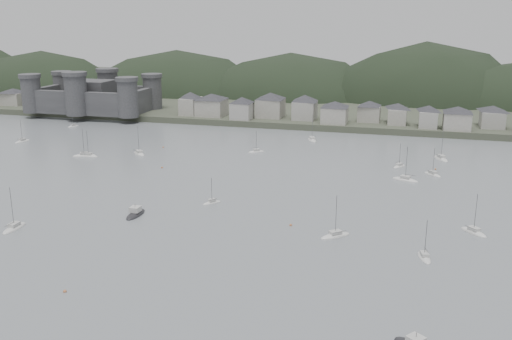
% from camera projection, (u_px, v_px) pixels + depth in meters
% --- Properties ---
extents(ground, '(900.00, 900.00, 0.00)m').
position_uv_depth(ground, '(150.00, 300.00, 108.25)').
color(ground, slate).
rests_on(ground, ground).
extents(far_shore_land, '(900.00, 250.00, 3.00)m').
position_uv_depth(far_shore_land, '(344.00, 94.00, 381.91)').
color(far_shore_land, '#383D2D').
rests_on(far_shore_land, ground).
extents(forested_ridge, '(851.55, 103.94, 102.57)m').
position_uv_depth(forested_ridge, '(346.00, 119.00, 360.23)').
color(forested_ridge, black).
rests_on(forested_ridge, ground).
extents(castle, '(66.00, 43.00, 20.00)m').
position_uv_depth(castle, '(93.00, 96.00, 303.69)').
color(castle, '#38383B').
rests_on(castle, far_shore_land).
extents(waterfront_town, '(451.48, 28.46, 12.92)m').
position_uv_depth(waterfront_town, '(424.00, 113.00, 263.11)').
color(waterfront_town, gray).
rests_on(waterfront_town, far_shore_land).
extents(sailboat_lead, '(5.24, 6.88, 9.22)m').
position_uv_depth(sailboat_lead, '(399.00, 166.00, 203.30)').
color(sailboat_lead, silver).
rests_on(sailboat_lead, ground).
extents(moored_fleet, '(212.74, 177.89, 13.24)m').
position_uv_depth(moored_fleet, '(232.00, 188.00, 177.48)').
color(moored_fleet, silver).
rests_on(moored_fleet, ground).
extents(motor_launch_far, '(3.43, 9.20, 4.16)m').
position_uv_depth(motor_launch_far, '(136.00, 214.00, 154.10)').
color(motor_launch_far, black).
rests_on(motor_launch_far, ground).
extents(mooring_buoys, '(173.66, 139.76, 0.70)m').
position_uv_depth(mooring_buoys, '(241.00, 209.00, 158.84)').
color(mooring_buoys, '#B86A3D').
rests_on(mooring_buoys, ground).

